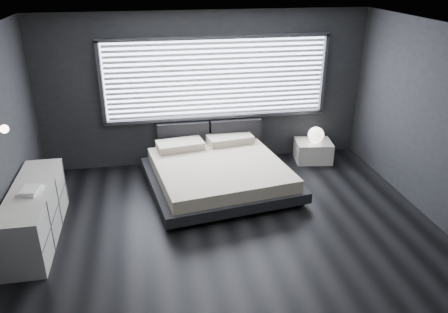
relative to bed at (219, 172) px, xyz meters
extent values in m
plane|color=black|center=(-0.04, -1.59, -0.28)|extent=(6.00, 6.00, 0.00)
plane|color=white|center=(-0.04, -1.59, 2.52)|extent=(6.00, 6.00, 0.00)
cube|color=black|center=(-0.04, 1.16, 1.12)|extent=(6.00, 0.04, 2.80)
cube|color=black|center=(-0.04, -4.34, 1.12)|extent=(6.00, 0.04, 2.80)
cube|color=white|center=(0.16, 1.14, 1.33)|extent=(4.00, 0.02, 1.38)
cube|color=#47474C|center=(-1.88, 1.11, 1.33)|extent=(0.06, 0.08, 1.48)
cube|color=#47474C|center=(2.20, 1.11, 1.33)|extent=(0.06, 0.08, 1.48)
cube|color=#47474C|center=(0.16, 1.11, 2.06)|extent=(4.14, 0.08, 0.06)
cube|color=#47474C|center=(0.16, 1.11, 0.60)|extent=(4.14, 0.08, 0.06)
cube|color=white|center=(0.16, 1.08, 1.33)|extent=(3.94, 0.03, 1.32)
cube|color=black|center=(-0.49, 1.05, 0.29)|extent=(0.96, 0.16, 0.52)
cube|color=black|center=(0.51, 1.05, 0.29)|extent=(0.96, 0.16, 0.52)
sphere|color=#FFE5B7|center=(-2.92, -0.94, 1.32)|extent=(0.11, 0.11, 0.11)
cube|color=black|center=(-0.85, -1.08, -0.24)|extent=(0.14, 0.14, 0.08)
cube|color=black|center=(1.13, -0.78, -0.24)|extent=(0.14, 0.14, 0.08)
cube|color=black|center=(-1.11, 0.69, -0.24)|extent=(0.14, 0.14, 0.08)
cube|color=black|center=(0.86, 0.99, -0.24)|extent=(0.14, 0.14, 0.08)
cube|color=black|center=(0.01, -0.04, -0.11)|extent=(2.62, 2.53, 0.17)
cube|color=beige|center=(0.01, -0.04, 0.08)|extent=(2.35, 2.35, 0.21)
cube|color=beige|center=(-0.58, 0.70, 0.25)|extent=(0.88, 0.56, 0.14)
cube|color=beige|center=(0.35, 0.84, 0.25)|extent=(0.88, 0.56, 0.14)
cube|color=beige|center=(1.98, 0.76, -0.08)|extent=(0.74, 0.65, 0.39)
sphere|color=white|center=(2.00, 0.72, 0.26)|extent=(0.30, 0.30, 0.30)
cube|color=beige|center=(-2.73, -1.03, 0.11)|extent=(0.54, 1.93, 0.77)
cube|color=#47474C|center=(-2.46, -1.03, 0.11)|extent=(0.01, 1.90, 0.75)
cube|color=white|center=(-2.71, -1.14, 0.51)|extent=(0.32, 0.37, 0.04)
cube|color=white|center=(-2.70, -1.16, 0.54)|extent=(0.25, 0.31, 0.03)
camera|label=1|loc=(-1.09, -6.56, 3.27)|focal=35.00mm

